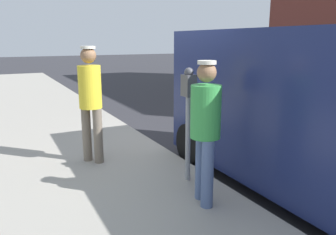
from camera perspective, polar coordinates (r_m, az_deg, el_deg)
ground_plane at (r=6.22m, az=9.46°, el=-6.07°), size 80.00×80.00×0.00m
sidewalk_slab at (r=5.07m, az=-24.82°, el=-10.78°), size 5.00×32.00×0.15m
parking_meter_near at (r=4.41m, az=3.47°, el=2.06°), size 0.14×0.18×1.52m
pedestrian_in_green at (r=3.79m, az=6.33°, el=-1.20°), size 0.34×0.35×1.65m
pedestrian_in_yellow at (r=5.23m, az=-12.97°, el=3.42°), size 0.34×0.34×1.78m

